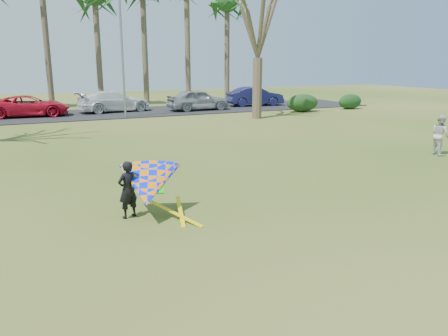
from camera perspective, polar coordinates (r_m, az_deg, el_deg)
name	(u,v)px	position (r m, az deg, el deg)	size (l,w,h in m)	color
ground	(263,236)	(9.77, 5.07, -8.81)	(100.00, 100.00, 0.00)	#224B10
parking_strip	(89,114)	(33.30, -17.26, 6.70)	(46.00, 7.00, 0.06)	black
palm_9	(227,2)	(43.34, 0.41, 20.90)	(4.84, 4.84, 10.84)	#4D3E2E
bare_tree_right	(258,16)	(29.75, 4.52, 19.12)	(6.27, 6.27, 9.21)	#4F3D2F
streetlight	(124,50)	(30.54, -12.87, 14.74)	(2.28, 0.18, 8.00)	gray
hedge_near	(303,103)	(34.23, 10.23, 8.36)	(2.70, 1.23, 1.35)	#163613
hedge_far	(350,102)	(37.18, 16.15, 8.34)	(2.16, 1.02, 1.20)	black
car_2	(30,106)	(33.10, -24.05, 7.41)	(2.39, 5.18, 1.44)	red
car_3	(114,101)	(34.26, -14.15, 8.46)	(2.21, 5.43, 1.58)	silver
car_4	(198,100)	(34.39, -3.40, 8.91)	(1.93, 4.79, 1.63)	gray
car_5	(255,96)	(37.97, 4.06, 9.32)	(1.68, 4.83, 1.59)	#181948
pedestrian_a	(440,135)	(19.96, 26.40, 3.89)	(0.80, 0.62, 1.65)	silver
kite_flyer	(147,185)	(10.71, -10.03, -2.19)	(2.13, 2.39, 2.02)	black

